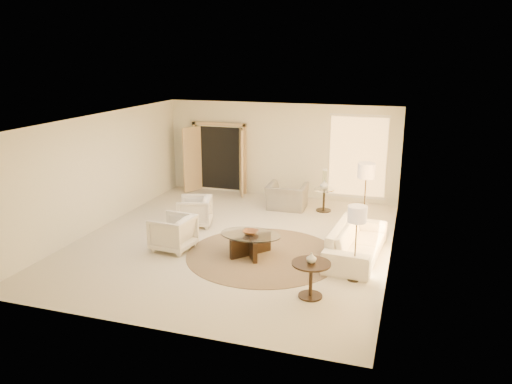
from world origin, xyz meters
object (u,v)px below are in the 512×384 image
(end_table, at_px, (311,274))
(side_table, at_px, (324,198))
(end_vase, at_px, (311,258))
(armchair_right, at_px, (173,231))
(side_vase, at_px, (324,185))
(coffee_table, at_px, (251,242))
(armchair_left, at_px, (195,210))
(accent_chair, at_px, (287,192))
(sofa, at_px, (357,242))
(floor_lamp_far, at_px, (357,218))
(floor_lamp_near, at_px, (366,174))
(bowl, at_px, (251,232))

(end_table, relative_size, side_table, 1.11)
(end_vase, bearing_deg, armchair_right, 159.09)
(armchair_right, height_order, side_vase, side_vase)
(coffee_table, relative_size, side_table, 2.29)
(end_vase, bearing_deg, coffee_table, 137.50)
(armchair_left, bearing_deg, accent_chair, 122.07)
(sofa, bearing_deg, accent_chair, 42.37)
(coffee_table, xyz_separation_m, floor_lamp_far, (2.27, -0.55, 0.96))
(armchair_left, relative_size, end_table, 1.17)
(coffee_table, distance_m, end_table, 2.19)
(floor_lamp_near, distance_m, side_vase, 1.99)
(accent_chair, xyz_separation_m, floor_lamp_near, (2.23, -1.30, 0.99))
(coffee_table, relative_size, floor_lamp_near, 0.84)
(sofa, bearing_deg, armchair_right, 105.69)
(sofa, bearing_deg, bowl, 109.38)
(side_table, distance_m, floor_lamp_far, 4.43)
(floor_lamp_near, relative_size, side_vase, 6.81)
(sofa, bearing_deg, coffee_table, 109.38)
(coffee_table, bearing_deg, armchair_left, 144.20)
(armchair_right, bearing_deg, sofa, 106.72)
(coffee_table, bearing_deg, floor_lamp_far, -13.62)
(end_table, distance_m, floor_lamp_near, 3.83)
(armchair_left, distance_m, end_vase, 4.59)
(end_vase, bearing_deg, end_table, 0.00)
(end_vase, relative_size, side_vase, 0.75)
(end_table, relative_size, floor_lamp_near, 0.40)
(end_table, xyz_separation_m, side_table, (-0.68, 5.06, -0.07))
(side_table, height_order, floor_lamp_far, floor_lamp_far)
(coffee_table, bearing_deg, side_table, 75.39)
(bowl, bearing_deg, armchair_left, 144.20)
(accent_chair, bearing_deg, end_vase, 107.23)
(bowl, xyz_separation_m, end_vase, (1.61, -1.48, 0.22))
(armchair_left, bearing_deg, side_vase, 111.11)
(end_table, height_order, floor_lamp_far, floor_lamp_far)
(floor_lamp_near, bearing_deg, accent_chair, 149.81)
(sofa, xyz_separation_m, bowl, (-2.17, -0.58, 0.17))
(floor_lamp_far, xyz_separation_m, bowl, (-2.27, 0.55, -0.74))
(floor_lamp_far, bearing_deg, bowl, 166.38)
(sofa, relative_size, coffee_table, 1.68)
(floor_lamp_far, height_order, side_vase, floor_lamp_far)
(coffee_table, height_order, floor_lamp_far, floor_lamp_far)
(armchair_right, bearing_deg, end_table, 74.54)
(bowl, height_order, side_vase, side_vase)
(sofa, height_order, armchair_right, armchair_right)
(armchair_right, bearing_deg, bowl, 101.97)
(side_table, distance_m, bowl, 3.70)
(end_table, bearing_deg, armchair_right, 159.09)
(sofa, distance_m, floor_lamp_near, 1.94)
(coffee_table, bearing_deg, side_vase, 75.39)
(armchair_left, height_order, bowl, armchair_left)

